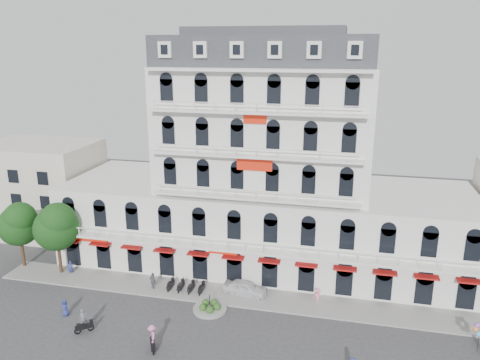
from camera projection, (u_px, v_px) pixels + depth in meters
The scene contains 15 objects.
ground at pixel (224, 354), 37.81m from camera, with size 120.00×120.00×0.00m, color #38383A.
sidewalk at pixel (248, 297), 46.22m from camera, with size 53.00×4.00×0.16m, color gray.
main_building at pixel (265, 177), 51.91m from camera, with size 45.00×15.00×25.80m.
flank_building_west at pixel (42, 188), 61.36m from camera, with size 14.00×10.00×12.00m, color beige.
traffic_island at pixel (210, 308), 44.01m from camera, with size 3.20×3.20×1.60m.
parked_scooter_row at pixel (186, 292), 47.42m from camera, with size 4.40×1.80×1.10m, color black, non-canonical shape.
tree_west_outer at pixel (19, 222), 51.28m from camera, with size 4.50×4.48×7.76m.
tree_west_inner at pixel (56, 225), 49.64m from camera, with size 4.76×4.76×8.25m.
parked_car at pixel (245, 288), 46.58m from camera, with size 1.79×4.44×1.51m, color white.
rider_west at pixel (83, 322), 40.41m from camera, with size 1.38×1.23×2.27m.
rider_center at pixel (152, 337), 37.98m from camera, with size 1.15×1.57×2.31m.
pedestrian_left at pixel (65, 308), 42.99m from camera, with size 0.79×0.51×1.62m, color navy.
pedestrian_mid at pixel (153, 281), 47.48m from camera, with size 1.12×0.47×1.91m, color slate.
pedestrian_right at pixel (317, 296), 45.02m from camera, with size 1.04×0.60×1.60m, color pink.
pedestrian_far at pixel (71, 268), 50.76m from camera, with size 0.58×0.38×1.58m, color navy.
Camera 1 is at (8.52, -31.32, 24.02)m, focal length 35.00 mm.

